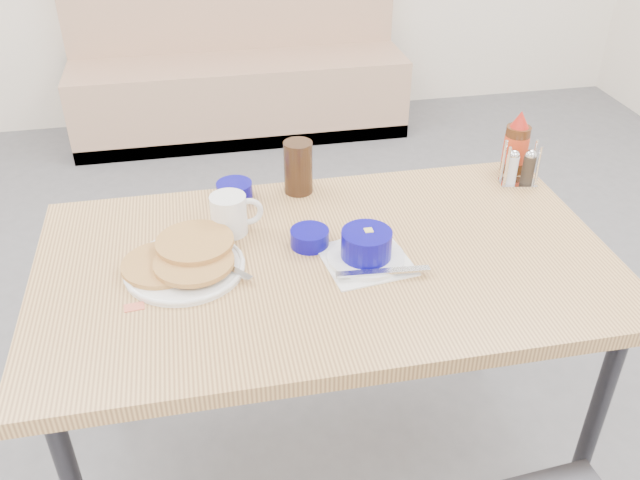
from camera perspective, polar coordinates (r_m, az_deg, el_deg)
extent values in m
cube|color=tan|center=(4.08, -6.71, 11.93)|extent=(1.90, 0.55, 0.45)
cube|color=tan|center=(4.14, -7.49, 19.40)|extent=(1.90, 0.12, 1.00)
cube|color=#2D2D33|center=(4.15, -6.54, 9.56)|extent=(1.90, 0.55, 0.08)
cube|color=tan|center=(1.66, 0.54, -2.04)|extent=(1.40, 0.80, 0.04)
cylinder|color=#2D2D33|center=(1.90, 21.87, -14.68)|extent=(0.04, 0.04, 0.72)
cylinder|color=#2D2D33|center=(2.15, -17.86, -7.22)|extent=(0.04, 0.04, 0.72)
cylinder|color=#2D2D33|center=(2.31, 14.10, -3.41)|extent=(0.04, 0.04, 0.72)
cylinder|color=white|center=(1.64, -11.33, -2.32)|extent=(0.28, 0.28, 0.01)
cylinder|color=tan|center=(1.64, -13.19, -1.99)|extent=(0.19, 0.19, 0.01)
cylinder|color=tan|center=(1.61, -10.58, -1.86)|extent=(0.19, 0.19, 0.01)
cylinder|color=tan|center=(1.65, -10.50, -0.16)|extent=(0.19, 0.19, 0.01)
cube|color=silver|center=(1.60, -7.47, -2.42)|extent=(0.09, 0.11, 0.01)
cylinder|color=white|center=(1.74, -7.68, 2.15)|extent=(0.09, 0.09, 0.10)
cylinder|color=black|center=(1.71, -7.80, 3.49)|extent=(0.08, 0.08, 0.00)
torus|color=white|center=(1.74, -6.03, 2.39)|extent=(0.08, 0.02, 0.08)
cube|color=white|center=(1.64, 3.87, -1.67)|extent=(0.23, 0.23, 0.00)
cylinder|color=white|center=(1.64, 3.88, -1.45)|extent=(0.19, 0.19, 0.01)
cylinder|color=#0A0583|center=(1.62, 3.93, -0.32)|extent=(0.12, 0.12, 0.07)
cylinder|color=white|center=(1.60, 3.96, 0.47)|extent=(0.11, 0.11, 0.01)
cube|color=#F4DB60|center=(1.61, 4.11, 0.73)|extent=(0.02, 0.02, 0.01)
cube|color=silver|center=(1.58, 5.33, -2.66)|extent=(0.22, 0.04, 0.01)
cylinder|color=#0A0583|center=(1.91, -7.21, 4.18)|extent=(0.10, 0.10, 0.04)
cylinder|color=#0A0583|center=(1.68, -0.88, 0.20)|extent=(0.10, 0.10, 0.04)
cylinder|color=#301D0F|center=(1.90, -1.85, 6.14)|extent=(0.10, 0.10, 0.15)
cube|color=silver|center=(2.05, 16.28, 4.67)|extent=(0.11, 0.08, 0.00)
cylinder|color=silver|center=(1.99, 15.50, 5.96)|extent=(0.01, 0.01, 0.12)
cylinder|color=silver|center=(2.02, 17.91, 5.90)|extent=(0.01, 0.01, 0.12)
cylinder|color=silver|center=(2.03, 15.21, 6.54)|extent=(0.01, 0.01, 0.12)
cylinder|color=silver|center=(2.06, 17.59, 6.47)|extent=(0.01, 0.01, 0.12)
cylinder|color=silver|center=(2.03, 15.81, 5.76)|extent=(0.04, 0.04, 0.08)
cylinder|color=#3F3326|center=(2.04, 17.13, 5.72)|extent=(0.04, 0.04, 0.08)
cylinder|color=#47230F|center=(2.09, 16.13, 7.37)|extent=(0.07, 0.07, 0.14)
cylinder|color=red|center=(2.09, 16.14, 7.44)|extent=(0.07, 0.07, 0.08)
cone|color=red|center=(2.06, 16.54, 9.74)|extent=(0.05, 0.05, 0.05)
cube|color=#E3654B|center=(1.55, -15.37, -5.46)|extent=(0.05, 0.03, 0.00)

